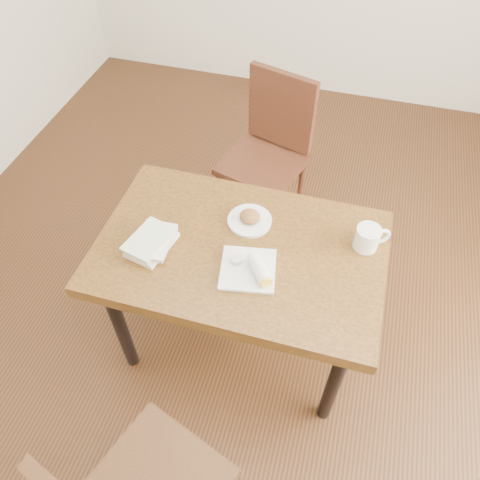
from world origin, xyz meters
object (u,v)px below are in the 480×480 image
(chair_far, at_px, (270,146))
(book_stack, at_px, (152,242))
(table, at_px, (240,261))
(coffee_mug, at_px, (368,237))
(plate_burrito, at_px, (251,269))
(plate_scone, at_px, (250,219))

(chair_far, bearing_deg, book_stack, -104.35)
(table, xyz_separation_m, coffee_mug, (0.50, 0.15, 0.14))
(table, xyz_separation_m, chair_far, (-0.09, 0.93, -0.11))
(coffee_mug, bearing_deg, plate_burrito, -148.01)
(plate_scone, distance_m, coffee_mug, 0.50)
(plate_burrito, relative_size, book_stack, 1.06)
(chair_far, xyz_separation_m, plate_burrito, (0.16, -1.04, 0.22))
(coffee_mug, bearing_deg, book_stack, -163.96)
(table, bearing_deg, coffee_mug, 17.12)
(plate_scone, bearing_deg, coffee_mug, 0.44)
(plate_burrito, bearing_deg, book_stack, 177.42)
(chair_far, distance_m, plate_burrito, 1.08)
(table, xyz_separation_m, plate_scone, (0.00, 0.15, 0.11))
(table, relative_size, plate_burrito, 4.76)
(coffee_mug, xyz_separation_m, plate_burrito, (-0.42, -0.26, -0.03))
(plate_scone, xyz_separation_m, coffee_mug, (0.50, 0.00, 0.03))
(table, relative_size, plate_scone, 6.18)
(plate_scone, bearing_deg, book_stack, -145.59)
(plate_scone, height_order, coffee_mug, coffee_mug)
(book_stack, bearing_deg, chair_far, 75.65)
(plate_burrito, height_order, book_stack, plate_burrito)
(table, bearing_deg, chair_far, 95.31)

